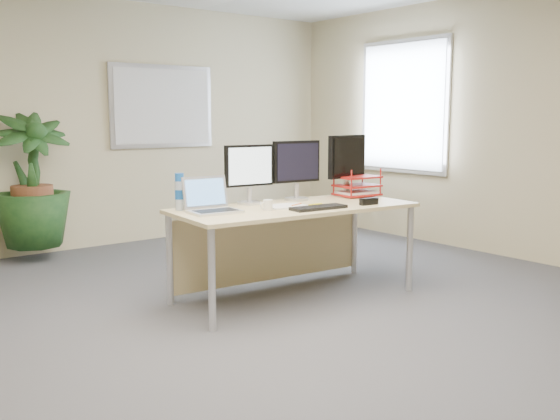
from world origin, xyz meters
TOP-DOWN VIEW (x-y plane):
  - floor at (0.00, 0.00)m, footprint 8.00×8.00m
  - back_wall at (0.00, 4.00)m, footprint 7.00×0.04m
  - whiteboard at (1.20, 3.97)m, footprint 1.30×0.04m
  - window at (3.47, 2.30)m, footprint 0.04×1.30m
  - desk at (0.85, 1.21)m, footprint 1.99×0.97m
  - floor_plant at (-0.40, 3.70)m, footprint 0.86×0.86m
  - monitor_left at (0.62, 1.41)m, footprint 0.43×0.19m
  - monitor_right at (1.07, 1.36)m, footprint 0.45×0.20m
  - monitor_dark at (1.60, 1.30)m, footprint 0.48×0.22m
  - laptop at (0.16, 1.25)m, footprint 0.38×0.34m
  - keyboard at (0.88, 0.86)m, footprint 0.46×0.19m
  - coffee_mug at (0.53, 1.05)m, footprint 0.11×0.07m
  - spiral_notebook at (0.76, 1.10)m, footprint 0.34×0.28m
  - orange_pen at (0.83, 1.07)m, footprint 0.14×0.06m
  - yellow_highlighter at (0.99, 1.02)m, footprint 0.13×0.02m
  - water_bottle at (0.02, 1.46)m, footprint 0.07×0.07m
  - letter_tray at (1.67, 1.24)m, footprint 0.39×0.31m
  - stapler at (1.35, 0.79)m, footprint 0.17×0.06m

SIDE VIEW (x-z plane):
  - floor at x=0.00m, z-range 0.00..0.00m
  - desk at x=0.85m, z-range 0.21..0.95m
  - spiral_notebook at x=0.76m, z-range 0.74..0.75m
  - yellow_highlighter at x=0.99m, z-range 0.74..0.76m
  - floor_plant at x=-0.40m, z-range 0.00..1.50m
  - keyboard at x=0.88m, z-range 0.74..0.76m
  - orange_pen at x=0.83m, z-range 0.75..0.76m
  - stapler at x=1.35m, z-range 0.74..0.79m
  - coffee_mug at x=0.53m, z-range 0.74..0.82m
  - laptop at x=0.16m, z-range 0.67..0.93m
  - letter_tray at x=1.67m, z-range 0.73..0.90m
  - water_bottle at x=0.02m, z-range 0.73..1.01m
  - monitor_left at x=0.62m, z-range 0.77..1.25m
  - monitor_right at x=1.07m, z-range 0.78..1.27m
  - monitor_dark at x=1.60m, z-range 0.78..1.31m
  - back_wall at x=0.00m, z-range 0.00..2.70m
  - whiteboard at x=1.20m, z-range 1.07..2.02m
  - window at x=3.47m, z-range 0.77..2.33m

